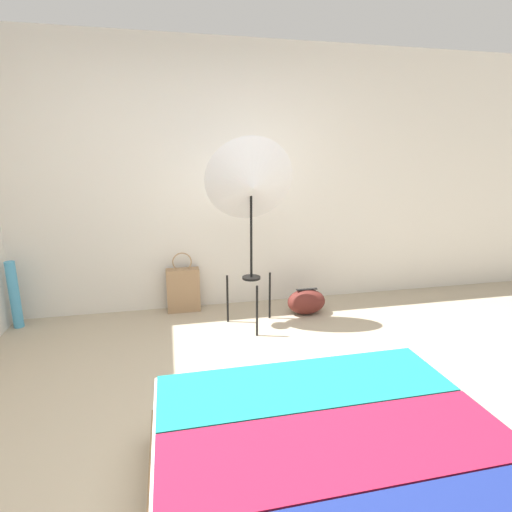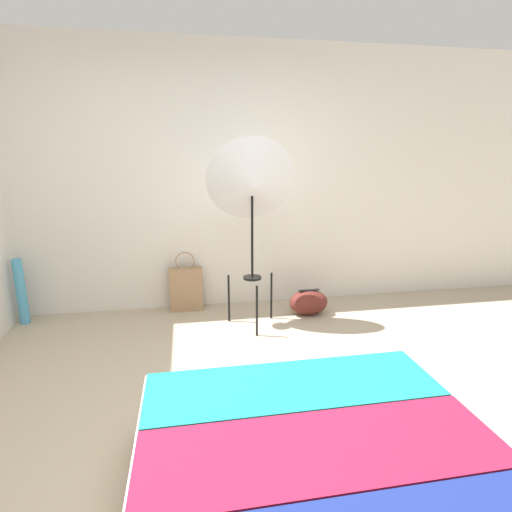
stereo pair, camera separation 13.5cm
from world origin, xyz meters
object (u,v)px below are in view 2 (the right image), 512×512
object	(u,v)px
photo_umbrella	(252,185)
duffel_bag	(309,302)
paper_roll	(21,292)
tote_bag	(186,288)

from	to	relation	value
photo_umbrella	duffel_bag	world-z (taller)	photo_umbrella
paper_roll	duffel_bag	bearing A→B (deg)	-5.63
duffel_bag	paper_roll	world-z (taller)	paper_roll
photo_umbrella	tote_bag	xyz separation A→B (m)	(-0.60, 0.49, -1.06)
photo_umbrella	duffel_bag	size ratio (longest dim) A/B	4.43
photo_umbrella	paper_roll	world-z (taller)	photo_umbrella
tote_bag	duffel_bag	size ratio (longest dim) A/B	1.59
duffel_bag	paper_roll	size ratio (longest dim) A/B	0.61
duffel_bag	paper_roll	xyz separation A→B (m)	(-2.70, 0.27, 0.19)
photo_umbrella	duffel_bag	xyz separation A→B (m)	(0.59, 0.15, -1.16)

